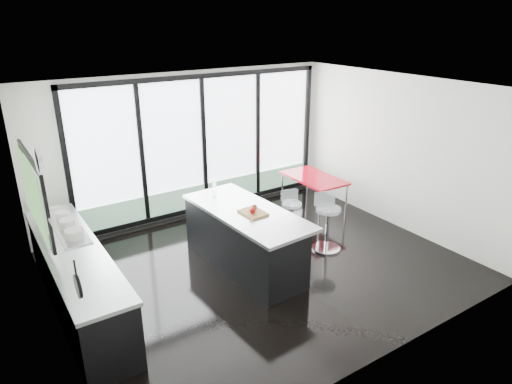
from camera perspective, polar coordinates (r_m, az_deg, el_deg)
floor at (r=7.38m, az=0.64°, el=-9.22°), size 6.00×5.00×0.00m
ceiling at (r=6.42m, az=0.74°, el=12.82°), size 6.00×5.00×0.00m
wall_back at (r=8.97m, az=-6.73°, el=5.15°), size 6.00×0.09×2.80m
wall_front at (r=5.08m, az=16.78°, el=-7.22°), size 6.00×0.00×2.80m
wall_left at (r=5.98m, az=-25.28°, el=-2.30°), size 0.26×5.00×2.80m
wall_right at (r=8.73m, az=17.29°, el=4.74°), size 0.00×5.00×2.80m
counter_cabinets at (r=6.61m, az=-21.37°, el=-10.15°), size 0.69×3.24×1.36m
island at (r=7.16m, az=-1.59°, el=-5.85°), size 1.12×2.38×1.23m
bar_stool_near at (r=7.79m, az=8.90°, el=-4.56°), size 0.60×0.60×0.77m
bar_stool_far at (r=8.18m, az=4.46°, el=-3.47°), size 0.52×0.52×0.65m
red_table at (r=9.31m, az=7.16°, el=-0.21°), size 0.80×1.36×0.72m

